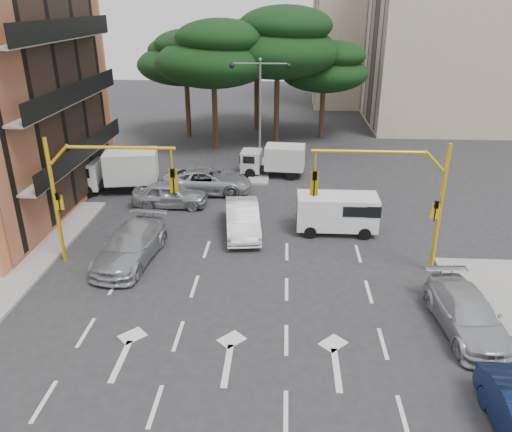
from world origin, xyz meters
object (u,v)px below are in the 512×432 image
(car_white_hatch, at_px, (242,219))
(car_silver_wagon, at_px, (131,245))
(car_silver_cross_b, at_px, (170,195))
(box_truck_a, at_px, (116,172))
(signal_mast_left, at_px, (91,184))
(car_blue_compact, at_px, (326,202))
(van_white, at_px, (337,213))
(box_truck_b, at_px, (273,161))
(car_silver_parked, at_px, (467,314))
(signal_mast_right, at_px, (400,191))
(car_silver_cross_a, at_px, (207,181))
(street_lamp_center, at_px, (260,96))

(car_white_hatch, height_order, car_silver_wagon, car_white_hatch)
(car_silver_cross_b, bearing_deg, box_truck_a, 58.12)
(signal_mast_left, xyz_separation_m, car_silver_wagon, (1.42, 0.16, -3.09))
(car_blue_compact, distance_m, van_white, 2.77)
(car_silver_wagon, distance_m, box_truck_b, 14.44)
(box_truck_a, bearing_deg, car_silver_parked, -138.12)
(signal_mast_left, distance_m, car_silver_wagon, 3.40)
(car_silver_wagon, height_order, van_white, van_white)
(signal_mast_right, height_order, car_blue_compact, signal_mast_right)
(signal_mast_right, distance_m, car_silver_cross_a, 14.12)
(van_white, bearing_deg, signal_mast_left, -70.60)
(van_white, xyz_separation_m, box_truck_a, (-13.58, 5.33, 0.28))
(street_lamp_center, xyz_separation_m, box_truck_a, (-8.97, -4.67, -4.10))
(car_silver_parked, bearing_deg, car_white_hatch, 133.54)
(signal_mast_right, distance_m, car_white_hatch, 8.60)
(street_lamp_center, bearing_deg, car_white_hatch, -92.05)
(signal_mast_left, bearing_deg, car_silver_wagon, 6.48)
(car_silver_wagon, relative_size, car_silver_cross_a, 0.97)
(signal_mast_right, relative_size, signal_mast_left, 1.00)
(car_silver_wagon, relative_size, van_white, 1.31)
(signal_mast_left, distance_m, car_silver_cross_b, 7.89)
(car_white_hatch, bearing_deg, car_silver_cross_a, 107.76)
(car_silver_cross_a, xyz_separation_m, car_silver_parked, (11.87, -14.00, -0.07))
(car_white_hatch, distance_m, car_silver_parked, 12.15)
(car_blue_compact, height_order, car_silver_wagon, car_silver_wagon)
(street_lamp_center, distance_m, box_truck_a, 10.91)
(street_lamp_center, distance_m, car_silver_wagon, 15.56)
(street_lamp_center, xyz_separation_m, car_silver_cross_b, (-5.00, -7.00, -4.67))
(car_silver_cross_b, relative_size, box_truck_a, 0.82)
(car_silver_wagon, bearing_deg, car_silver_cross_b, 92.96)
(car_silver_cross_a, relative_size, car_silver_parked, 1.14)
(box_truck_a, bearing_deg, street_lamp_center, -72.58)
(box_truck_a, bearing_deg, signal_mast_right, -130.71)
(signal_mast_right, bearing_deg, box_truck_a, 149.36)
(signal_mast_right, xyz_separation_m, car_silver_wagon, (-12.19, 0.16, -3.09))
(signal_mast_left, height_order, van_white, signal_mast_left)
(signal_mast_left, distance_m, van_white, 12.43)
(car_silver_cross_b, bearing_deg, signal_mast_left, 164.16)
(street_lamp_center, xyz_separation_m, car_silver_cross_a, (-3.17, -4.50, -4.64))
(car_blue_compact, height_order, box_truck_a, box_truck_a)
(street_lamp_center, distance_m, box_truck_b, 4.53)
(car_silver_cross_a, bearing_deg, box_truck_b, -52.23)
(car_silver_cross_a, height_order, box_truck_a, box_truck_a)
(car_white_hatch, bearing_deg, signal_mast_left, -158.35)
(van_white, relative_size, box_truck_b, 0.94)
(street_lamp_center, distance_m, car_silver_cross_b, 9.79)
(car_silver_wagon, bearing_deg, signal_mast_right, 5.43)
(car_silver_wagon, bearing_deg, car_silver_parked, -12.08)
(signal_mast_right, height_order, van_white, signal_mast_right)
(signal_mast_right, distance_m, car_silver_cross_b, 14.08)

